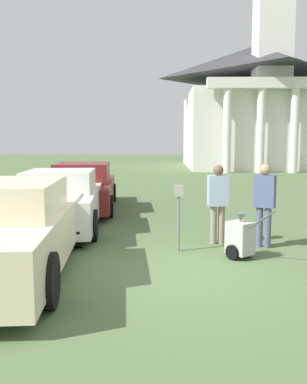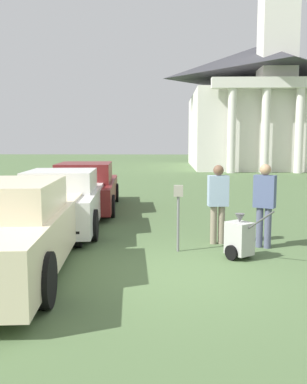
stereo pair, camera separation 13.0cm
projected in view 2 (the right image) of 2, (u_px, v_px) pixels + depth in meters
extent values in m
plane|color=#4C663D|center=(178.00, 275.00, 6.96)|extent=(120.00, 120.00, 0.00)
cube|color=beige|center=(10.00, 235.00, 7.09)|extent=(2.26, 5.34, 0.81)
cube|color=beige|center=(5.00, 197.00, 6.80)|extent=(1.79, 2.31, 0.52)
cylinder|color=black|center=(77.00, 229.00, 8.76)|extent=(0.24, 0.76, 0.74)
cylinder|color=black|center=(46.00, 280.00, 5.56)|extent=(0.24, 0.76, 0.74)
cube|color=silver|center=(63.00, 205.00, 10.65)|extent=(2.18, 4.80, 0.77)
cube|color=silver|center=(61.00, 181.00, 10.39)|extent=(1.74, 2.08, 0.50)
cylinder|color=black|center=(40.00, 206.00, 12.07)|extent=(0.24, 0.71, 0.69)
cylinder|color=black|center=(103.00, 205.00, 12.16)|extent=(0.24, 0.71, 0.69)
cylinder|color=black|center=(12.00, 226.00, 9.20)|extent=(0.24, 0.71, 0.69)
cylinder|color=black|center=(93.00, 225.00, 9.29)|extent=(0.24, 0.71, 0.69)
cube|color=maroon|center=(86.00, 192.00, 13.61)|extent=(2.23, 5.24, 0.71)
cube|color=maroon|center=(85.00, 172.00, 13.33)|extent=(1.77, 2.27, 0.59)
cylinder|color=black|center=(66.00, 193.00, 15.17)|extent=(0.23, 0.67, 0.65)
cylinder|color=black|center=(116.00, 193.00, 15.25)|extent=(0.23, 0.67, 0.65)
cylinder|color=black|center=(48.00, 207.00, 12.03)|extent=(0.23, 0.67, 0.65)
cylinder|color=black|center=(112.00, 206.00, 12.11)|extent=(0.23, 0.67, 0.65)
cylinder|color=slate|center=(178.00, 224.00, 8.38)|extent=(0.05, 0.05, 1.09)
cube|color=gray|center=(178.00, 191.00, 8.30)|extent=(0.18, 0.09, 0.22)
cylinder|color=gray|center=(221.00, 225.00, 9.03)|extent=(0.14, 0.14, 0.81)
cylinder|color=gray|center=(214.00, 225.00, 9.02)|extent=(0.14, 0.14, 0.81)
cube|color=#99B2CC|center=(218.00, 191.00, 8.94)|extent=(0.44, 0.26, 0.64)
sphere|color=brown|center=(219.00, 170.00, 8.88)|extent=(0.22, 0.22, 0.22)
cylinder|color=#515670|center=(268.00, 228.00, 8.65)|extent=(0.14, 0.14, 0.83)
cylinder|color=#515670|center=(259.00, 227.00, 8.73)|extent=(0.14, 0.14, 0.83)
cube|color=#4C597F|center=(265.00, 191.00, 8.60)|extent=(0.47, 0.39, 0.66)
sphere|color=tan|center=(265.00, 170.00, 8.55)|extent=(0.22, 0.22, 0.22)
cube|color=#B2B2AD|center=(239.00, 238.00, 7.89)|extent=(0.56, 0.57, 0.60)
cone|color=#59595B|center=(240.00, 218.00, 7.84)|extent=(0.18, 0.18, 0.16)
cylinder|color=#4C4C4C|center=(260.00, 221.00, 7.46)|extent=(0.39, 0.48, 0.43)
cylinder|color=black|center=(231.00, 253.00, 7.79)|extent=(0.21, 0.25, 0.28)
cylinder|color=black|center=(247.00, 249.00, 8.04)|extent=(0.21, 0.25, 0.28)
cube|color=silver|center=(260.00, 131.00, 35.23)|extent=(11.16, 12.74, 5.88)
pyramid|color=#333338|center=(262.00, 62.00, 34.56)|extent=(11.38, 12.99, 2.64)
cylinder|color=silver|center=(232.00, 131.00, 28.45)|extent=(0.56, 0.56, 5.58)
cylinder|color=silver|center=(265.00, 131.00, 28.38)|extent=(0.56, 0.56, 5.58)
cylinder|color=silver|center=(299.00, 131.00, 28.30)|extent=(0.56, 0.56, 5.58)
cube|color=silver|center=(284.00, 83.00, 27.96)|extent=(9.49, 0.70, 0.70)
cube|color=silver|center=(279.00, 8.00, 29.41)|extent=(2.40, 2.40, 10.74)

